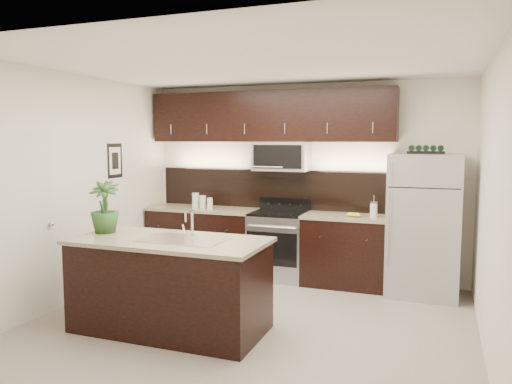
% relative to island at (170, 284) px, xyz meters
% --- Properties ---
extents(ground, '(4.50, 4.50, 0.00)m').
position_rel_island_xyz_m(ground, '(0.70, 0.50, -0.47)').
color(ground, gray).
rests_on(ground, ground).
extents(room_walls, '(4.52, 4.02, 2.71)m').
position_rel_island_xyz_m(room_walls, '(0.59, 0.46, 1.22)').
color(room_walls, silver).
rests_on(room_walls, ground).
extents(counter_run, '(3.51, 0.65, 0.94)m').
position_rel_island_xyz_m(counter_run, '(0.24, 2.19, -0.00)').
color(counter_run, black).
rests_on(counter_run, ground).
extents(upper_fixtures, '(3.49, 0.40, 1.66)m').
position_rel_island_xyz_m(upper_fixtures, '(0.27, 2.34, 1.67)').
color(upper_fixtures, black).
rests_on(upper_fixtures, counter_run).
extents(island, '(1.96, 0.96, 0.94)m').
position_rel_island_xyz_m(island, '(0.00, 0.00, 0.00)').
color(island, black).
rests_on(island, ground).
extents(sink_faucet, '(0.84, 0.50, 0.28)m').
position_rel_island_xyz_m(sink_faucet, '(0.15, 0.01, 0.48)').
color(sink_faucet, silver).
rests_on(sink_faucet, island).
extents(refrigerator, '(0.85, 0.77, 1.76)m').
position_rel_island_xyz_m(refrigerator, '(2.35, 2.13, 0.41)').
color(refrigerator, '#B2B2B7').
rests_on(refrigerator, ground).
extents(wine_rack, '(0.43, 0.27, 0.10)m').
position_rel_island_xyz_m(wine_rack, '(2.35, 2.13, 1.33)').
color(wine_rack, black).
rests_on(wine_rack, refrigerator).
extents(plant, '(0.40, 0.40, 0.55)m').
position_rel_island_xyz_m(plant, '(-0.82, 0.06, 0.74)').
color(plant, '#264E1F').
rests_on(plant, island).
extents(canisters, '(0.33, 0.11, 0.22)m').
position_rel_island_xyz_m(canisters, '(-0.72, 2.13, 0.57)').
color(canisters, silver).
rests_on(canisters, counter_run).
extents(french_press, '(0.09, 0.09, 0.27)m').
position_rel_island_xyz_m(french_press, '(1.74, 2.14, 0.57)').
color(french_press, silver).
rests_on(french_press, counter_run).
extents(bananas, '(0.21, 0.18, 0.06)m').
position_rel_island_xyz_m(bananas, '(1.45, 2.11, 0.50)').
color(bananas, yellow).
rests_on(bananas, counter_run).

